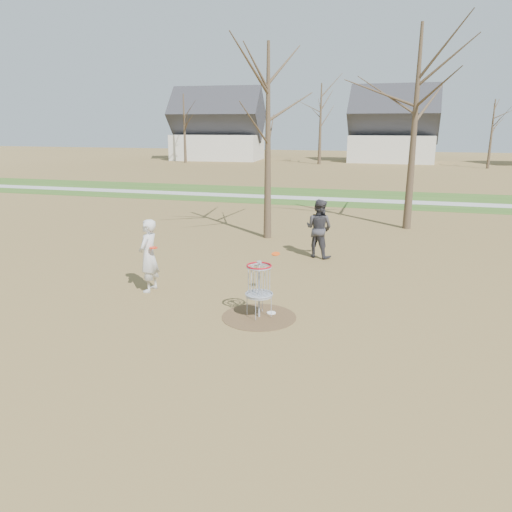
# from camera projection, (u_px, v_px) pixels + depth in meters

# --- Properties ---
(ground) EXTENTS (160.00, 160.00, 0.00)m
(ground) POSITION_uv_depth(u_px,v_px,m) (259.00, 317.00, 11.98)
(ground) COLOR brown
(ground) RESTS_ON ground
(green_band) EXTENTS (160.00, 8.00, 0.01)m
(green_band) POSITION_uv_depth(u_px,v_px,m) (348.00, 198.00, 31.51)
(green_band) COLOR #2D5119
(green_band) RESTS_ON ground
(footpath) EXTENTS (160.00, 1.50, 0.01)m
(footpath) POSITION_uv_depth(u_px,v_px,m) (346.00, 200.00, 30.58)
(footpath) COLOR #9E9E99
(footpath) RESTS_ON green_band
(dirt_circle) EXTENTS (1.80, 1.80, 0.01)m
(dirt_circle) POSITION_uv_depth(u_px,v_px,m) (259.00, 317.00, 11.97)
(dirt_circle) COLOR #47331E
(dirt_circle) RESTS_ON ground
(player_standing) EXTENTS (0.48, 0.74, 2.01)m
(player_standing) POSITION_uv_depth(u_px,v_px,m) (149.00, 256.00, 13.61)
(player_standing) COLOR silver
(player_standing) RESTS_ON ground
(player_throwing) EXTENTS (1.19, 1.06, 2.02)m
(player_throwing) POSITION_uv_depth(u_px,v_px,m) (319.00, 229.00, 17.16)
(player_throwing) COLOR #363439
(player_throwing) RESTS_ON ground
(disc_grounded) EXTENTS (0.22, 0.22, 0.02)m
(disc_grounded) POSITION_uv_depth(u_px,v_px,m) (271.00, 313.00, 12.18)
(disc_grounded) COLOR white
(disc_grounded) RESTS_ON dirt_circle
(discs_in_play) EXTENTS (3.44, 0.91, 0.16)m
(discs_in_play) POSITION_uv_depth(u_px,v_px,m) (217.00, 251.00, 13.28)
(discs_in_play) COLOR #FF4C0D
(discs_in_play) RESTS_ON ground
(disc_golf_basket) EXTENTS (0.64, 0.64, 1.35)m
(disc_golf_basket) POSITION_uv_depth(u_px,v_px,m) (259.00, 281.00, 11.74)
(disc_golf_basket) COLOR #9EA3AD
(disc_golf_basket) RESTS_ON ground
(bare_trees) EXTENTS (52.62, 44.98, 9.00)m
(bare_trees) POSITION_uv_depth(u_px,v_px,m) (388.00, 114.00, 43.43)
(bare_trees) COLOR #382B1E
(bare_trees) RESTS_ON ground
(houses_row) EXTENTS (56.51, 10.01, 7.26)m
(houses_row) POSITION_uv_depth(u_px,v_px,m) (413.00, 133.00, 58.83)
(houses_row) COLOR silver
(houses_row) RESTS_ON ground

